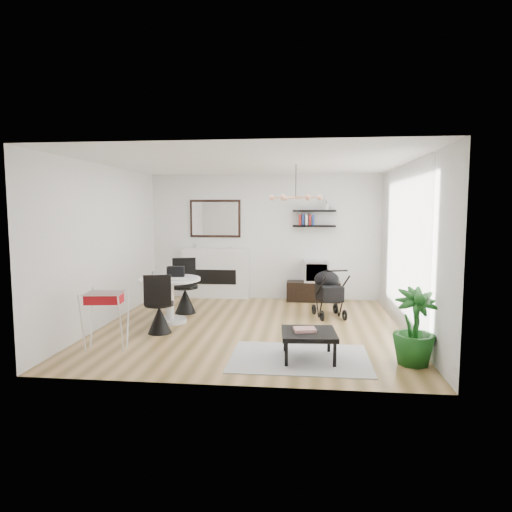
# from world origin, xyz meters

# --- Properties ---
(floor) EXTENTS (5.00, 5.00, 0.00)m
(floor) POSITION_xyz_m (0.00, 0.00, 0.00)
(floor) COLOR olive
(floor) RESTS_ON ground
(ceiling) EXTENTS (5.00, 5.00, 0.00)m
(ceiling) POSITION_xyz_m (0.00, 0.00, 2.70)
(ceiling) COLOR white
(ceiling) RESTS_ON wall_back
(wall_back) EXTENTS (5.00, 0.00, 5.00)m
(wall_back) POSITION_xyz_m (0.00, 2.50, 1.35)
(wall_back) COLOR white
(wall_back) RESTS_ON floor
(wall_left) EXTENTS (0.00, 5.00, 5.00)m
(wall_left) POSITION_xyz_m (-2.50, 0.00, 1.35)
(wall_left) COLOR white
(wall_left) RESTS_ON floor
(wall_right) EXTENTS (0.00, 5.00, 5.00)m
(wall_right) POSITION_xyz_m (2.50, 0.00, 1.35)
(wall_right) COLOR white
(wall_right) RESTS_ON floor
(sheer_curtain) EXTENTS (0.04, 3.60, 2.60)m
(sheer_curtain) POSITION_xyz_m (2.40, 0.20, 1.35)
(sheer_curtain) COLOR white
(sheer_curtain) RESTS_ON wall_right
(fireplace) EXTENTS (1.50, 0.17, 2.16)m
(fireplace) POSITION_xyz_m (-1.10, 2.42, 0.69)
(fireplace) COLOR white
(fireplace) RESTS_ON floor
(shelf_lower) EXTENTS (0.90, 0.25, 0.04)m
(shelf_lower) POSITION_xyz_m (1.05, 2.37, 1.60)
(shelf_lower) COLOR black
(shelf_lower) RESTS_ON wall_back
(shelf_upper) EXTENTS (0.90, 0.25, 0.04)m
(shelf_upper) POSITION_xyz_m (1.05, 2.37, 1.92)
(shelf_upper) COLOR black
(shelf_upper) RESTS_ON wall_back
(pendant_lamp) EXTENTS (0.90, 0.90, 0.10)m
(pendant_lamp) POSITION_xyz_m (0.70, 0.30, 2.15)
(pendant_lamp) COLOR tan
(pendant_lamp) RESTS_ON ceiling
(tv_console) EXTENTS (1.12, 0.39, 0.42)m
(tv_console) POSITION_xyz_m (1.05, 2.29, 0.21)
(tv_console) COLOR black
(tv_console) RESTS_ON floor
(crt_tv) EXTENTS (0.52, 0.45, 0.45)m
(crt_tv) POSITION_xyz_m (1.11, 2.29, 0.65)
(crt_tv) COLOR silver
(crt_tv) RESTS_ON tv_console
(dining_table) EXTENTS (1.06, 1.06, 0.78)m
(dining_table) POSITION_xyz_m (-1.46, 0.21, 0.51)
(dining_table) COLOR white
(dining_table) RESTS_ON floor
(laptop) EXTENTS (0.43, 0.41, 0.03)m
(laptop) POSITION_xyz_m (-1.57, 0.15, 0.79)
(laptop) COLOR black
(laptop) RESTS_ON dining_table
(black_bag) EXTENTS (0.32, 0.22, 0.18)m
(black_bag) POSITION_xyz_m (-1.40, 0.41, 0.87)
(black_bag) COLOR black
(black_bag) RESTS_ON dining_table
(newspaper) EXTENTS (0.39, 0.34, 0.01)m
(newspaper) POSITION_xyz_m (-1.29, 0.08, 0.78)
(newspaper) COLOR silver
(newspaper) RESTS_ON dining_table
(drinking_glass) EXTENTS (0.06, 0.06, 0.09)m
(drinking_glass) POSITION_xyz_m (-1.78, 0.33, 0.82)
(drinking_glass) COLOR white
(drinking_glass) RESTS_ON dining_table
(chair_far) EXTENTS (0.53, 0.55, 1.03)m
(chair_far) POSITION_xyz_m (-1.39, 0.94, 0.32)
(chair_far) COLOR black
(chair_far) RESTS_ON floor
(chair_near) EXTENTS (0.48, 0.50, 0.96)m
(chair_near) POSITION_xyz_m (-1.42, -0.50, 0.30)
(chair_near) COLOR black
(chair_near) RESTS_ON floor
(drying_rack) EXTENTS (0.62, 0.59, 0.83)m
(drying_rack) POSITION_xyz_m (-1.89, -1.40, 0.44)
(drying_rack) COLOR white
(drying_rack) RESTS_ON floor
(stroller) EXTENTS (0.63, 0.82, 0.93)m
(stroller) POSITION_xyz_m (1.30, 0.95, 0.40)
(stroller) COLOR black
(stroller) RESTS_ON floor
(rug) EXTENTS (1.82, 1.31, 0.01)m
(rug) POSITION_xyz_m (0.81, -1.49, 0.01)
(rug) COLOR #ADADAD
(rug) RESTS_ON floor
(coffee_table) EXTENTS (0.75, 0.75, 0.36)m
(coffee_table) POSITION_xyz_m (0.93, -1.50, 0.33)
(coffee_table) COLOR black
(coffee_table) RESTS_ON rug
(magazines) EXTENTS (0.31, 0.27, 0.04)m
(magazines) POSITION_xyz_m (0.87, -1.49, 0.39)
(magazines) COLOR #B42F2D
(magazines) RESTS_ON coffee_table
(potted_plant) EXTENTS (0.64, 0.64, 0.97)m
(potted_plant) POSITION_xyz_m (2.25, -1.55, 0.49)
(potted_plant) COLOR #164F16
(potted_plant) RESTS_ON floor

